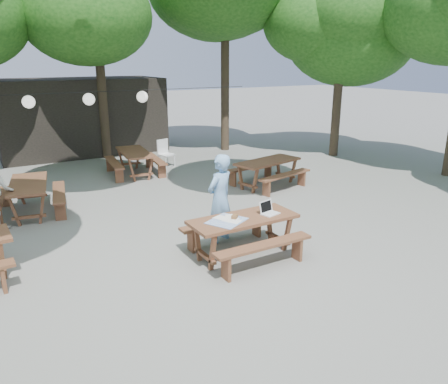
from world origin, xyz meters
name	(u,v)px	position (x,y,z in m)	size (l,w,h in m)	color
ground	(189,251)	(0.00, 0.00, 0.00)	(80.00, 80.00, 0.00)	slate
pavilion	(81,116)	(0.50, 10.50, 1.40)	(6.00, 3.00, 2.80)	black
main_picnic_table	(243,236)	(0.79, -0.67, 0.39)	(2.00, 1.58, 0.75)	brown
picnic_table_ne	(267,173)	(3.89, 2.88, 0.39)	(2.19, 1.94, 0.75)	brown
picnic_table_far_w	(30,198)	(-2.29, 3.82, 0.39)	(1.88, 2.14, 0.75)	brown
picnic_table_far_e	(135,163)	(1.06, 6.02, 0.39)	(1.78, 2.08, 0.75)	brown
woman	(220,198)	(0.77, 0.16, 0.89)	(0.65, 0.42, 1.77)	#7AACDF
plastic_chair	(166,159)	(2.35, 6.59, 0.26)	(0.54, 0.54, 0.90)	white
laptop	(268,210)	(1.30, -0.73, 0.81)	(0.38, 0.33, 0.24)	white
tabletop_clutter	(228,220)	(0.47, -0.66, 0.76)	(0.83, 0.79, 0.08)	#3565B4
paper_lanterns	(89,99)	(-0.19, 6.00, 2.40)	(9.00, 0.34, 0.38)	black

